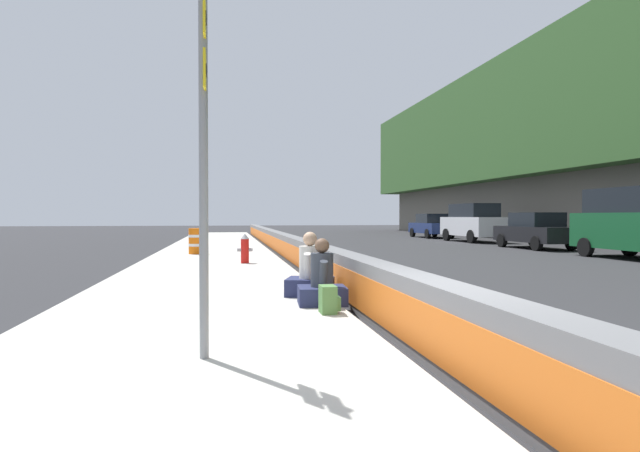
% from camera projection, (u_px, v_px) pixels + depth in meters
% --- Properties ---
extents(ground_plane, '(160.00, 160.00, 0.00)m').
position_uv_depth(ground_plane, '(442.00, 363.00, 5.38)').
color(ground_plane, '#2B2B2D').
rests_on(ground_plane, ground).
extents(sidewalk_strip, '(80.00, 4.40, 0.14)m').
position_uv_depth(sidewalk_strip, '(181.00, 370.00, 4.90)').
color(sidewalk_strip, '#B5B2A8').
rests_on(sidewalk_strip, ground_plane).
extents(jersey_barrier, '(76.00, 0.45, 0.85)m').
position_uv_depth(jersey_barrier, '(442.00, 323.00, 5.37)').
color(jersey_barrier, slate).
rests_on(jersey_barrier, ground_plane).
extents(route_sign_post, '(0.44, 0.09, 3.60)m').
position_uv_depth(route_sign_post, '(204.00, 148.00, 5.04)').
color(route_sign_post, gray).
rests_on(route_sign_post, sidewalk_strip).
extents(fire_hydrant, '(0.26, 0.46, 0.88)m').
position_uv_depth(fire_hydrant, '(245.00, 248.00, 15.33)').
color(fire_hydrant, red).
rests_on(fire_hydrant, sidewalk_strip).
extents(seated_person_foreground, '(0.70, 0.80, 1.05)m').
position_uv_depth(seated_person_foreground, '(322.00, 284.00, 8.17)').
color(seated_person_foreground, '#23284C').
rests_on(seated_person_foreground, sidewalk_strip).
extents(seated_person_middle, '(0.90, 0.97, 1.12)m').
position_uv_depth(seated_person_middle, '(310.00, 275.00, 9.11)').
color(seated_person_middle, '#23284C').
rests_on(seated_person_middle, sidewalk_strip).
extents(backpack, '(0.32, 0.28, 0.40)m').
position_uv_depth(backpack, '(329.00, 300.00, 7.42)').
color(backpack, '#4C7A3D').
rests_on(backpack, sidewalk_strip).
extents(construction_barrel, '(0.54, 0.54, 0.95)m').
position_uv_depth(construction_barrel, '(196.00, 241.00, 19.07)').
color(construction_barrel, orange).
rests_on(construction_barrel, sidewalk_strip).
extents(parked_car_fourth, '(4.51, 1.96, 1.71)m').
position_uv_depth(parked_car_fourth, '(535.00, 230.00, 24.28)').
color(parked_car_fourth, black).
rests_on(parked_car_fourth, ground_plane).
extents(parked_car_midline, '(4.86, 2.19, 2.28)m').
position_uv_depth(parked_car_midline, '(473.00, 222.00, 30.76)').
color(parked_car_midline, silver).
rests_on(parked_car_midline, ground_plane).
extents(parked_car_far, '(4.50, 1.95, 1.71)m').
position_uv_depth(parked_car_far, '(432.00, 226.00, 36.72)').
color(parked_car_far, navy).
rests_on(parked_car_far, ground_plane).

